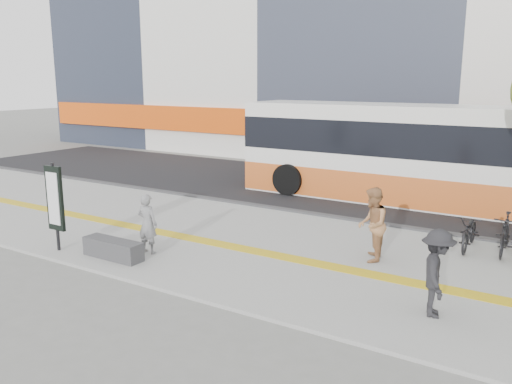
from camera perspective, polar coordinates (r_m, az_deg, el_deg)
The scene contains 11 objects.
ground at distance 12.29m, azimuth -2.62°, elevation -8.06°, with size 120.00×120.00×0.00m, color slate.
sidewalk at distance 13.47m, azimuth 1.02°, elevation -6.03°, with size 40.00×7.00×0.08m, color slate.
tactile_strip at distance 13.05m, azimuth -0.12°, elevation -6.43°, with size 40.00×0.45×0.01m, color gold.
street at distance 20.06m, azimuth 12.09°, elevation -0.21°, with size 40.00×8.00×0.06m, color black.
curb at distance 16.44m, azimuth 7.30°, elevation -2.63°, with size 40.00×0.25×0.14m, color #38383B.
bench at distance 12.97m, azimuth -15.27°, elevation -5.98°, with size 1.60×0.45×0.45m, color #38383B.
signboard at distance 13.70m, azimuth -21.03°, elevation -0.78°, with size 0.55×0.10×2.20m.
bus at distance 18.75m, azimuth 17.33°, elevation 3.61°, with size 12.50×2.96×3.33m.
seated_woman at distance 13.00m, azimuth -11.72°, elevation -3.39°, with size 0.54×0.35×1.47m, color black.
pedestrian_tan at distance 12.45m, azimuth 12.52°, elevation -3.47°, with size 0.85×0.66×1.74m, color #AD774B.
pedestrian_dark at distance 9.94m, azimuth 19.07°, elevation -8.34°, with size 1.04×0.60×1.60m, color black.
Camera 1 is at (6.56, -9.48, 4.27)m, focal length 36.80 mm.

